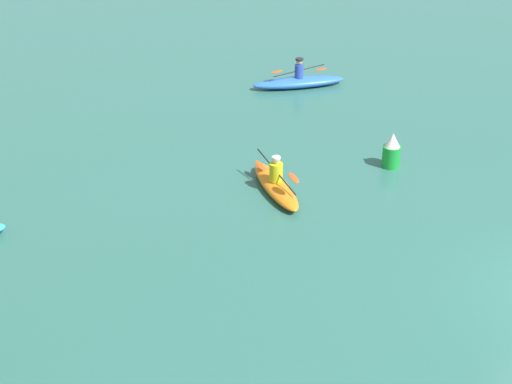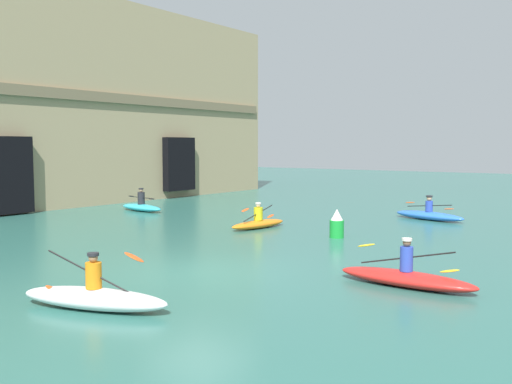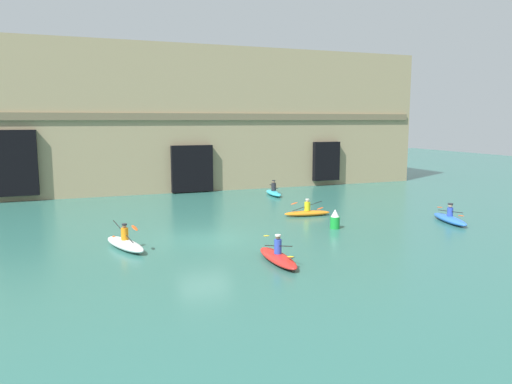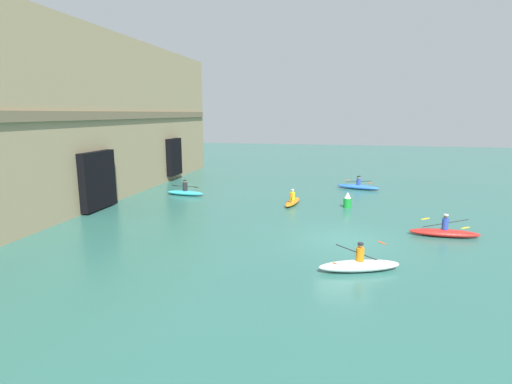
# 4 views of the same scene
# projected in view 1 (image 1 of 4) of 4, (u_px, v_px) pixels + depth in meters

# --- Properties ---
(kayak_blue) EXTENTS (1.64, 3.50, 1.08)m
(kayak_blue) POSITION_uv_depth(u_px,v_px,m) (299.00, 81.00, 25.85)
(kayak_blue) COLOR blue
(kayak_blue) RESTS_ON ground
(kayak_orange) EXTENTS (2.88, 1.05, 1.03)m
(kayak_orange) POSITION_uv_depth(u_px,v_px,m) (276.00, 184.00, 18.92)
(kayak_orange) COLOR orange
(kayak_orange) RESTS_ON ground
(marker_buoy) EXTENTS (0.51, 0.51, 1.03)m
(marker_buoy) POSITION_uv_depth(u_px,v_px,m) (392.00, 151.00, 20.09)
(marker_buoy) COLOR green
(marker_buoy) RESTS_ON ground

